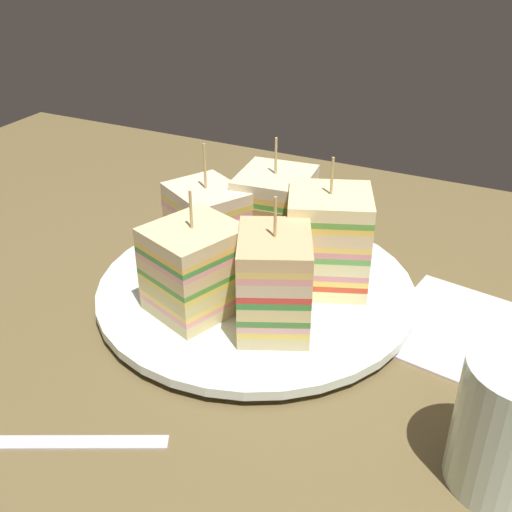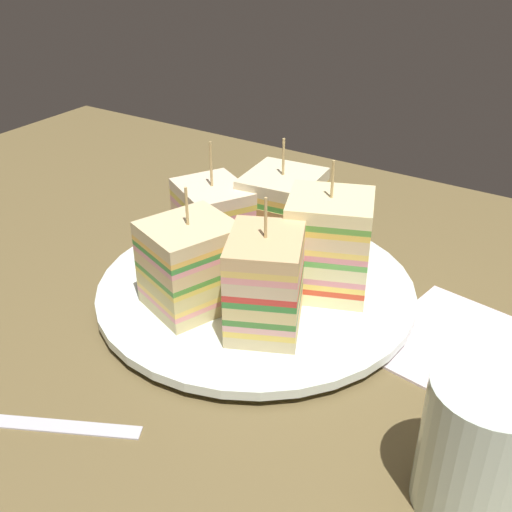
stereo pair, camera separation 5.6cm
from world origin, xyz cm
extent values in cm
cube|color=brown|center=(0.00, 0.00, -0.90)|extent=(119.54, 72.28, 1.80)
cylinder|color=white|center=(0.00, 0.00, 0.35)|extent=(18.16, 18.16, 0.69)
cylinder|color=white|center=(0.00, 0.00, 1.11)|extent=(29.29, 29.29, 0.84)
cube|color=beige|center=(-4.05, 4.98, 2.09)|extent=(8.19, 8.91, 1.11)
cube|color=#B2844C|center=(-2.61, 1.77, 2.09)|extent=(5.25, 2.57, 1.11)
cube|color=#ECC954|center=(-4.05, 4.98, 2.92)|extent=(8.19, 8.91, 0.56)
cube|color=#E0A59E|center=(-4.05, 4.98, 3.48)|extent=(8.19, 8.91, 0.56)
cube|color=#448137|center=(-4.05, 4.98, 4.03)|extent=(8.19, 8.91, 0.56)
cube|color=#DBC47F|center=(-4.05, 4.98, 4.87)|extent=(8.19, 8.91, 1.11)
cube|color=#9E7242|center=(-2.61, 1.77, 4.87)|extent=(5.25, 2.57, 1.11)
cube|color=#3A8B3D|center=(-4.05, 4.98, 5.70)|extent=(8.19, 8.91, 0.56)
cube|color=red|center=(-4.05, 4.98, 6.25)|extent=(8.19, 8.91, 0.56)
cube|color=beige|center=(-4.05, 4.98, 7.09)|extent=(8.19, 8.91, 1.11)
cube|color=#B2844C|center=(-2.61, 1.77, 7.09)|extent=(5.25, 2.57, 1.11)
cube|color=pink|center=(-4.05, 4.98, 7.92)|extent=(8.19, 8.91, 0.56)
cube|color=#EEC763|center=(-4.05, 4.98, 8.47)|extent=(8.19, 8.91, 0.56)
cube|color=#DBB27B|center=(-4.05, 4.98, 9.31)|extent=(8.19, 8.91, 1.11)
cylinder|color=tan|center=(-4.05, 4.98, 11.55)|extent=(0.24, 0.24, 3.38)
cube|color=beige|center=(-5.75, -2.86, 2.13)|extent=(9.08, 8.72, 1.19)
cube|color=#9E7242|center=(-2.47, -1.58, 2.13)|extent=(2.60, 6.09, 1.19)
cube|color=#D14126|center=(-5.75, -2.86, 2.99)|extent=(9.08, 8.72, 0.55)
cube|color=#F1CE5C|center=(-5.75, -2.86, 3.54)|extent=(9.08, 8.72, 0.55)
cube|color=pink|center=(-5.75, -2.86, 4.08)|extent=(9.08, 8.72, 0.55)
cube|color=beige|center=(-5.75, -2.86, 4.95)|extent=(9.08, 8.72, 1.19)
cube|color=#9E7242|center=(-2.47, -1.58, 4.95)|extent=(2.60, 6.09, 1.19)
cube|color=#5FAC4D|center=(-5.75, -2.86, 5.81)|extent=(9.08, 8.72, 0.55)
cube|color=pink|center=(-5.75, -2.86, 6.36)|extent=(9.08, 8.72, 0.55)
cube|color=#F4CE5F|center=(-5.75, -2.86, 6.90)|extent=(9.08, 8.72, 0.55)
cube|color=beige|center=(-5.75, -2.86, 7.77)|extent=(9.08, 8.72, 1.19)
cube|color=#B2844C|center=(-2.47, -1.58, 7.77)|extent=(2.60, 6.09, 1.19)
cube|color=#F4C851|center=(-5.75, -2.86, 8.63)|extent=(9.08, 8.72, 0.55)
cube|color=#61A13E|center=(-5.75, -2.86, 9.18)|extent=(9.08, 8.72, 0.55)
cube|color=beige|center=(-5.75, -2.86, 10.04)|extent=(9.08, 8.72, 1.19)
cylinder|color=tan|center=(-5.75, -2.86, 12.30)|extent=(0.24, 0.24, 3.32)
cube|color=#D5B886|center=(1.03, -6.34, 2.12)|extent=(7.45, 7.84, 1.17)
cube|color=#B2844C|center=(0.66, -2.84, 2.12)|extent=(6.61, 0.97, 1.17)
cube|color=#F0C257|center=(1.03, -6.34, 2.97)|extent=(7.45, 7.84, 0.54)
cube|color=#4E9743|center=(1.03, -6.34, 3.51)|extent=(7.45, 7.84, 0.54)
cube|color=#D84635|center=(1.03, -6.34, 4.06)|extent=(7.45, 7.84, 0.54)
cube|color=beige|center=(1.03, -6.34, 4.91)|extent=(7.45, 7.84, 1.17)
cube|color=#B2844C|center=(0.66, -2.84, 4.91)|extent=(6.61, 0.97, 1.17)
cube|color=#E0C760|center=(1.03, -6.34, 5.77)|extent=(7.45, 7.84, 0.54)
cube|color=pink|center=(1.03, -6.34, 6.31)|extent=(7.45, 7.84, 0.54)
cube|color=beige|center=(1.03, -6.34, 7.16)|extent=(7.45, 7.84, 1.17)
cube|color=#B2844C|center=(0.66, -2.84, 7.16)|extent=(6.61, 0.97, 1.17)
cube|color=#4DA241|center=(1.03, -6.34, 8.02)|extent=(7.45, 7.84, 0.54)
cube|color=#EDBF55|center=(1.03, -6.34, 8.56)|extent=(7.45, 7.84, 0.54)
cube|color=beige|center=(1.03, -6.34, 9.42)|extent=(7.45, 7.84, 1.17)
cylinder|color=tan|center=(1.03, -6.34, 11.78)|extent=(0.24, 0.24, 3.56)
cube|color=beige|center=(6.13, -1.92, 2.07)|extent=(9.13, 8.63, 1.07)
cube|color=#9E7242|center=(3.06, -0.19, 2.07)|extent=(3.07, 5.14, 1.07)
cube|color=#DB402C|center=(6.13, -1.92, 2.89)|extent=(9.13, 8.63, 0.57)
cube|color=#64A241|center=(6.13, -1.92, 3.47)|extent=(9.13, 8.63, 0.57)
cube|color=beige|center=(6.13, -1.92, 4.29)|extent=(9.13, 8.63, 1.07)
cube|color=#9E7242|center=(3.06, -0.19, 4.29)|extent=(3.07, 5.14, 1.07)
cube|color=pink|center=(6.13, -1.92, 5.11)|extent=(9.13, 8.63, 0.57)
cube|color=#F0CD63|center=(6.13, -1.92, 5.69)|extent=(9.13, 8.63, 0.57)
cube|color=#E1B48B|center=(6.13, -1.92, 6.51)|extent=(9.13, 8.63, 1.07)
cube|color=#9E7242|center=(3.06, -0.19, 6.51)|extent=(3.07, 5.14, 1.07)
cube|color=pink|center=(6.13, -1.92, 7.33)|extent=(9.13, 8.63, 0.57)
cube|color=#E3C853|center=(6.13, -1.92, 7.91)|extent=(9.13, 8.63, 0.57)
cube|color=beige|center=(6.13, -1.92, 8.73)|extent=(9.13, 8.63, 1.07)
cylinder|color=tan|center=(6.13, -1.92, 11.42)|extent=(0.24, 0.24, 4.31)
cube|color=beige|center=(3.05, 5.65, 2.10)|extent=(8.62, 9.01, 1.13)
cube|color=#B2844C|center=(1.82, 2.35, 2.10)|extent=(6.08, 2.50, 1.13)
cube|color=pink|center=(3.05, 5.65, 2.90)|extent=(8.62, 9.01, 0.47)
cube|color=#F3CB5F|center=(3.05, 5.65, 3.36)|extent=(8.62, 9.01, 0.47)
cube|color=#D4C27B|center=(3.05, 5.65, 4.16)|extent=(8.62, 9.01, 1.13)
cube|color=#9E7242|center=(1.82, 2.35, 4.16)|extent=(6.08, 2.50, 1.13)
cube|color=#E4C652|center=(3.05, 5.65, 4.96)|extent=(8.62, 9.01, 0.47)
cube|color=#509438|center=(3.05, 5.65, 5.43)|extent=(8.62, 9.01, 0.47)
cube|color=#D5B57D|center=(3.05, 5.65, 6.23)|extent=(8.62, 9.01, 1.13)
cube|color=#B2844C|center=(1.82, 2.35, 6.23)|extent=(6.08, 2.50, 1.13)
cube|color=pink|center=(3.05, 5.65, 7.03)|extent=(8.62, 9.01, 0.47)
cube|color=#429340|center=(3.05, 5.65, 7.49)|extent=(8.62, 9.01, 0.47)
cube|color=#F4BE55|center=(3.05, 5.65, 7.96)|extent=(8.62, 9.01, 0.47)
cube|color=beige|center=(3.05, 5.65, 8.76)|extent=(8.62, 9.01, 1.13)
cylinder|color=tan|center=(3.05, 5.65, 10.98)|extent=(0.24, 0.24, 3.32)
cylinder|color=#E5D77E|center=(1.77, 1.74, 1.86)|extent=(5.01, 4.98, 1.06)
cylinder|color=#DED061|center=(1.36, 0.59, 2.26)|extent=(5.47, 5.40, 1.21)
cylinder|color=#E7D282|center=(0.22, 2.77, 2.61)|extent=(3.92, 3.93, 0.53)
cylinder|color=#E4CC72|center=(1.01, 2.30, 3.15)|extent=(4.70, 4.70, 0.56)
cylinder|color=#E3D477|center=(0.80, 0.83, 3.19)|extent=(5.42, 5.42, 0.39)
cube|color=silver|center=(3.18, 21.55, 0.12)|extent=(11.73, 6.57, 0.25)
cube|color=silver|center=(-19.30, -2.90, 0.25)|extent=(15.90, 15.66, 0.50)
cylinder|color=white|center=(-23.35, 11.96, 1.68)|extent=(6.64, 6.64, 3.35)
camera|label=1|loc=(-21.29, 43.70, 32.54)|focal=43.57mm
camera|label=2|loc=(-26.17, 40.96, 32.54)|focal=43.57mm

